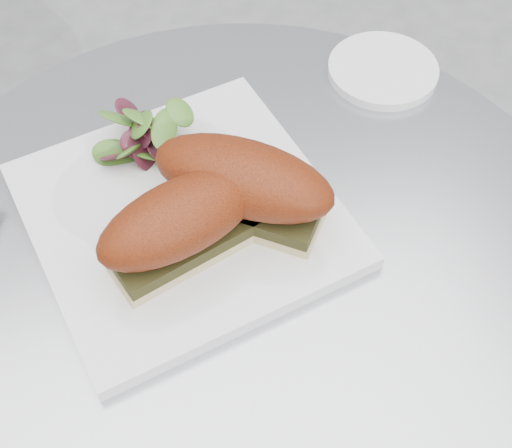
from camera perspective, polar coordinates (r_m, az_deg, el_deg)
The scene contains 6 objects.
table at distance 0.88m, azimuth -1.00°, elevation -11.62°, with size 0.70×0.70×0.73m.
plate at distance 0.69m, azimuth -5.87°, elevation 0.75°, with size 0.28×0.28×0.02m, color white.
sandwich_left at distance 0.62m, azimuth -6.04°, elevation 0.00°, with size 0.17×0.11×0.08m.
sandwich_right at distance 0.65m, azimuth -1.03°, elevation 3.23°, with size 0.18×0.17×0.08m.
salad at distance 0.72m, azimuth -9.07°, elevation 7.01°, with size 0.10×0.10×0.05m, color #547E29, non-canonical shape.
saucer at distance 0.85m, azimuth 10.12°, elevation 12.04°, with size 0.13×0.13×0.01m, color white.
Camera 1 is at (-0.10, -0.36, 1.29)m, focal length 50.00 mm.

